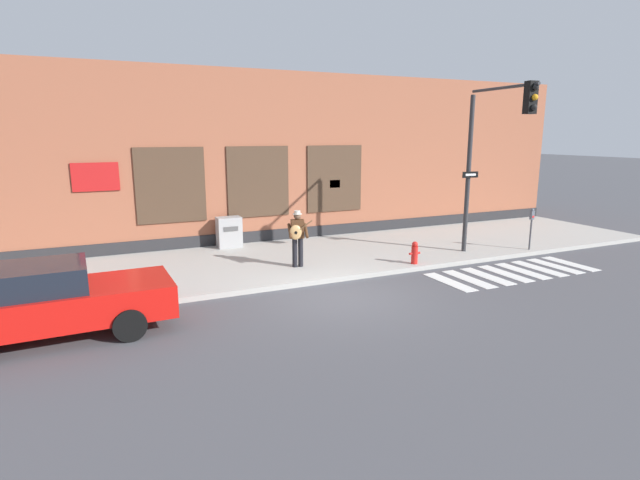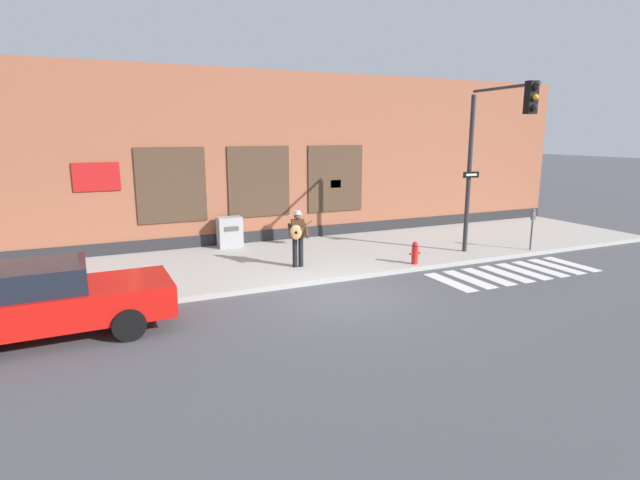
# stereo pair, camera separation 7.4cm
# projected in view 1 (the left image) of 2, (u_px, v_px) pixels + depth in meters

# --- Properties ---
(ground_plane) EXTENTS (160.00, 160.00, 0.00)m
(ground_plane) POSITION_uv_depth(u_px,v_px,m) (341.00, 297.00, 12.64)
(ground_plane) COLOR #4C4C51
(sidewalk) EXTENTS (28.00, 5.45, 0.14)m
(sidewalk) POSITION_uv_depth(u_px,v_px,m) (286.00, 260.00, 16.10)
(sidewalk) COLOR #ADAAA3
(sidewalk) RESTS_ON ground
(building_backdrop) EXTENTS (28.00, 4.06, 6.27)m
(building_backdrop) POSITION_uv_depth(u_px,v_px,m) (242.00, 158.00, 19.66)
(building_backdrop) COLOR #99563D
(building_backdrop) RESTS_ON ground
(crosswalk) EXTENTS (5.20, 1.90, 0.01)m
(crosswalk) POSITION_uv_depth(u_px,v_px,m) (514.00, 272.00, 14.88)
(crosswalk) COLOR silver
(crosswalk) RESTS_ON ground
(red_car) EXTENTS (4.65, 2.08, 1.53)m
(red_car) POSITION_uv_depth(u_px,v_px,m) (50.00, 301.00, 10.00)
(red_car) COLOR red
(red_car) RESTS_ON ground
(busker) EXTENTS (0.72, 0.63, 1.70)m
(busker) POSITION_uv_depth(u_px,v_px,m) (297.00, 235.00, 14.77)
(busker) COLOR black
(busker) RESTS_ON sidewalk
(traffic_light) EXTENTS (0.63, 2.87, 5.33)m
(traffic_light) POSITION_uv_depth(u_px,v_px,m) (492.00, 142.00, 15.29)
(traffic_light) COLOR #2D2D30
(traffic_light) RESTS_ON sidewalk
(parking_meter) EXTENTS (0.13, 0.11, 1.44)m
(parking_meter) POSITION_uv_depth(u_px,v_px,m) (531.00, 223.00, 17.02)
(parking_meter) COLOR #47474C
(parking_meter) RESTS_ON sidewalk
(utility_box) EXTENTS (0.84, 0.55, 1.07)m
(utility_box) POSITION_uv_depth(u_px,v_px,m) (229.00, 232.00, 17.49)
(utility_box) COLOR #9E9E9E
(utility_box) RESTS_ON sidewalk
(fire_hydrant) EXTENTS (0.38, 0.20, 0.70)m
(fire_hydrant) POSITION_uv_depth(u_px,v_px,m) (415.00, 253.00, 15.26)
(fire_hydrant) COLOR red
(fire_hydrant) RESTS_ON sidewalk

